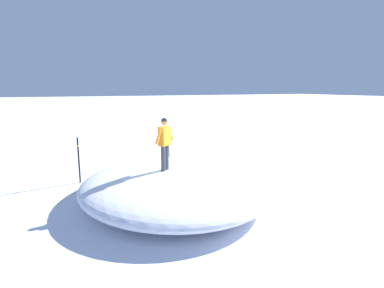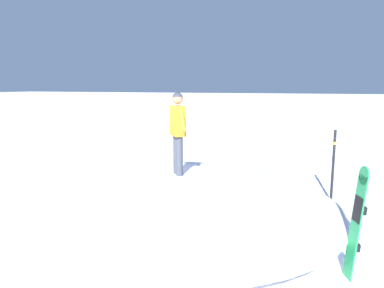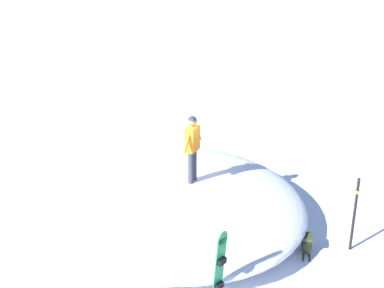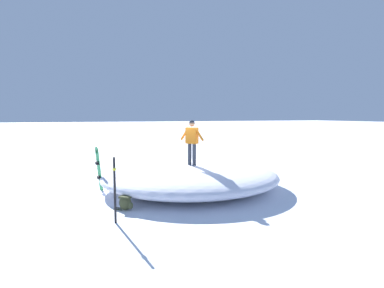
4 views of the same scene
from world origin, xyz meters
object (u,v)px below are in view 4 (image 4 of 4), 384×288
Objects in this scene: snowboard_primary_upright at (99,168)px; backpack_near at (126,203)px; snowboarder_standing at (192,139)px; trail_marker_pole at (115,189)px.

snowboard_primary_upright is 2.80m from backpack_near.
backpack_near is (2.65, 0.64, -0.64)m from snowboard_primary_upright.
snowboard_primary_upright is at bearing -110.63° from snowboarder_standing.
trail_marker_pole is at bearing -51.74° from snowboarder_standing.
snowboarder_standing reaches higher than backpack_near.
snowboarder_standing is 3.96m from trail_marker_pole.
snowboard_primary_upright is 3.60m from trail_marker_pole.
snowboard_primary_upright reaches higher than backpack_near.
trail_marker_pole reaches higher than snowboard_primary_upright.
backpack_near is 1.22m from trail_marker_pole.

